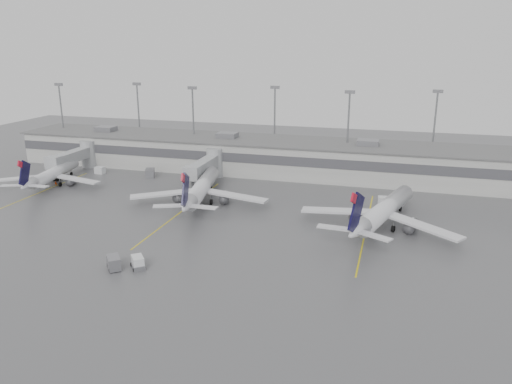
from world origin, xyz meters
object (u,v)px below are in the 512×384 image
(jet_far_left, at_px, (52,174))
(baggage_tug, at_px, (138,264))
(jet_mid_left, at_px, (201,189))
(jet_mid_right, at_px, (383,211))

(jet_far_left, relative_size, baggage_tug, 8.27)
(jet_mid_left, xyz_separation_m, baggage_tug, (2.61, -30.71, -2.44))
(jet_far_left, height_order, jet_mid_right, jet_mid_right)
(jet_far_left, relative_size, jet_mid_left, 0.87)
(jet_far_left, distance_m, baggage_tug, 52.44)
(jet_mid_right, distance_m, baggage_tug, 42.42)
(jet_mid_left, distance_m, jet_mid_right, 36.13)
(jet_mid_left, height_order, baggage_tug, jet_mid_left)
(baggage_tug, bearing_deg, jet_mid_right, -1.05)
(jet_mid_left, height_order, jet_mid_right, jet_mid_right)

